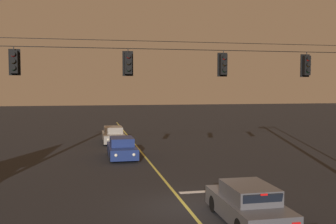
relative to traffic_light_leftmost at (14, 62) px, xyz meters
name	(u,v)px	position (x,y,z in m)	size (l,w,h in m)	color
ground_plane	(186,207)	(6.85, -2.66, -5.85)	(180.00, 180.00, 0.00)	black
lane_centre_stripe	(152,165)	(6.85, 6.02, -5.85)	(0.14, 60.00, 0.01)	#D1C64C
stop_bar_paint	(215,191)	(8.75, -0.58, -5.85)	(3.40, 0.36, 0.01)	silver
signal_span_assembly	(172,102)	(6.85, 0.02, -1.74)	(20.43, 0.32, 7.91)	#423021
traffic_light_leftmost	(14,62)	(0.00, 0.00, 0.00)	(0.48, 0.41, 1.22)	black
traffic_light_left_inner	(128,63)	(4.83, 0.00, 0.00)	(0.48, 0.41, 1.22)	black
traffic_light_centre	(223,64)	(9.30, 0.00, 0.00)	(0.48, 0.41, 1.22)	black
traffic_light_right_inner	(307,65)	(13.60, 0.00, 0.00)	(0.48, 0.41, 1.22)	black
car_waiting_near_lane	(248,205)	(8.53, -4.86, -5.20)	(1.80, 4.33, 1.39)	#4C4C51
car_oncoming_lead	(122,148)	(5.26, 8.82, -5.20)	(1.80, 4.42, 1.39)	navy
car_oncoming_trailing	(113,135)	(5.16, 16.23, -5.20)	(1.80, 4.42, 1.39)	gray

